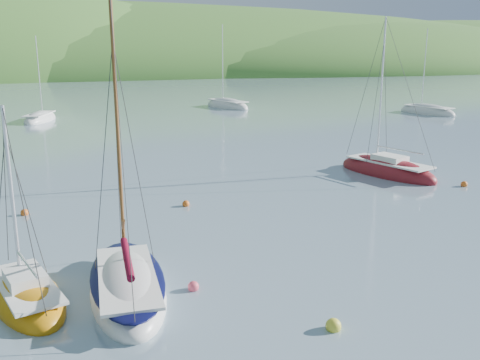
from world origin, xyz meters
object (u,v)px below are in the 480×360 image
object	(u,v)px
sloop_red	(387,171)
sailboat_yellow	(27,296)
distant_sloop_b	(227,106)
daysailer_white	(128,288)
distant_sloop_d	(427,112)
distant_sloop_a	(40,119)

from	to	relation	value
sloop_red	sailboat_yellow	distance (m)	24.29
sloop_red	distant_sloop_b	xyz separation A→B (m)	(1.76, 40.33, -0.01)
daysailer_white	sailboat_yellow	size ratio (longest dim) A/B	1.49
sailboat_yellow	distant_sloop_d	distance (m)	58.11
sailboat_yellow	distant_sloop_d	bearing A→B (deg)	24.48
sloop_red	distant_sloop_a	world-z (taller)	sloop_red
sloop_red	distant_sloop_d	world-z (taller)	distant_sloop_d
distant_sloop_a	sailboat_yellow	bearing A→B (deg)	-70.63
sailboat_yellow	distant_sloop_a	world-z (taller)	distant_sloop_a
daysailer_white	sailboat_yellow	distance (m)	3.24
sloop_red	sailboat_yellow	size ratio (longest dim) A/B	1.54
sloop_red	sailboat_yellow	world-z (taller)	sloop_red
sailboat_yellow	distant_sloop_d	world-z (taller)	distant_sloop_d
distant_sloop_b	distant_sloop_d	size ratio (longest dim) A/B	1.07
daysailer_white	sailboat_yellow	world-z (taller)	daysailer_white
distant_sloop_a	sloop_red	bearing A→B (deg)	-38.73
sailboat_yellow	distant_sloop_d	xyz separation A→B (m)	(44.41, 37.48, 0.02)
distant_sloop_a	distant_sloop_b	distance (m)	24.46
sloop_red	distant_sloop_d	bearing A→B (deg)	30.04
distant_sloop_d	distant_sloop_b	bearing A→B (deg)	131.21
sloop_red	distant_sloop_b	world-z (taller)	distant_sloop_b
daysailer_white	distant_sloop_d	world-z (taller)	distant_sloop_d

